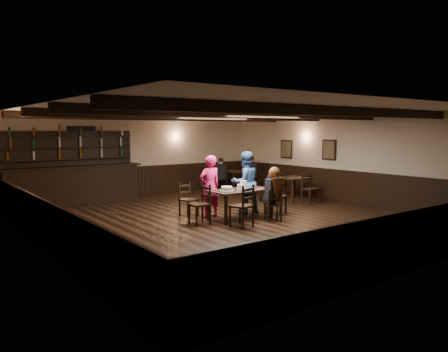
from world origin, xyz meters
TOP-DOWN VIEW (x-y plane):
  - ground at (0.00, 0.00)m, footprint 10.00×10.00m
  - room_shell at (0.01, 0.04)m, footprint 9.02×10.02m
  - dining_table at (0.30, -0.19)m, footprint 1.61×0.83m
  - chair_near_left at (-0.22, -0.98)m, footprint 0.55×0.54m
  - chair_near_right at (0.80, -0.88)m, footprint 0.49×0.48m
  - chair_end_left at (-0.78, -0.09)m, footprint 0.47×0.49m
  - chair_end_right at (1.38, -0.30)m, footprint 0.56×0.58m
  - chair_far_pushed at (-0.55, 0.99)m, footprint 0.46×0.44m
  - woman_pink at (-0.18, 0.47)m, footprint 0.60×0.41m
  - man_blue at (0.89, 0.35)m, footprint 0.90×0.75m
  - seated_person at (0.83, -0.83)m, footprint 0.37×0.55m
  - cake at (-0.11, -0.16)m, footprint 0.34×0.34m
  - plate_stack_a at (0.23, -0.26)m, footprint 0.16×0.16m
  - plate_stack_b at (0.45, -0.12)m, footprint 0.18×0.18m
  - tea_light at (0.40, -0.12)m, footprint 0.05×0.05m
  - salt_shaker at (0.65, -0.28)m, footprint 0.04×0.04m
  - pepper_shaker at (0.70, -0.26)m, footprint 0.03×0.03m
  - drink_glass at (0.60, -0.05)m, footprint 0.06×0.06m
  - menu_red at (0.80, -0.28)m, footprint 0.39×0.36m
  - menu_blue at (0.81, -0.07)m, footprint 0.40×0.35m
  - bar_counter at (-2.32, 4.72)m, footprint 4.18×0.70m
  - back_table_a at (3.42, 1.00)m, footprint 0.92×0.92m
  - back_table_b at (3.32, 3.67)m, footprint 0.98×0.98m
  - bg_patron_left at (2.67, 3.87)m, footprint 0.32×0.42m
  - bg_patron_right at (3.95, 3.70)m, footprint 0.28×0.42m

SIDE VIEW (x-z plane):
  - ground at x=0.00m, z-range 0.00..0.00m
  - chair_near_right at x=0.80m, z-range 0.07..0.88m
  - chair_far_pushed at x=-0.55m, z-range 0.07..0.94m
  - chair_end_left at x=-0.78m, z-range 0.08..1.04m
  - chair_end_right at x=1.38m, z-range 0.08..1.04m
  - chair_near_left at x=-0.22m, z-range 0.08..1.07m
  - back_table_b at x=3.32m, z-range 0.27..1.02m
  - back_table_a at x=3.42m, z-range 0.28..1.03m
  - dining_table at x=0.30m, z-range 0.30..1.05m
  - bar_counter at x=-2.32m, z-range -0.37..1.83m
  - menu_red at x=0.80m, z-range 0.75..0.76m
  - menu_blue at x=0.81m, z-range 0.75..0.76m
  - tea_light at x=0.40m, z-range 0.74..0.81m
  - pepper_shaker at x=0.70m, z-range 0.75..0.84m
  - woman_pink at x=-0.18m, z-range 0.00..1.59m
  - cake at x=-0.11m, z-range 0.75..0.85m
  - salt_shaker at x=0.65m, z-range 0.75..0.85m
  - drink_glass at x=0.60m, z-range 0.75..0.85m
  - plate_stack_a at x=0.23m, z-range 0.75..0.90m
  - man_blue at x=0.89m, z-range 0.00..1.67m
  - bg_patron_left at x=2.67m, z-range 0.47..1.24m
  - plate_stack_b at x=0.45m, z-range 0.75..0.96m
  - seated_person at x=0.83m, z-range 0.42..1.32m
  - bg_patron_right at x=3.95m, z-range 0.47..1.28m
  - room_shell at x=0.01m, z-range 0.39..3.10m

